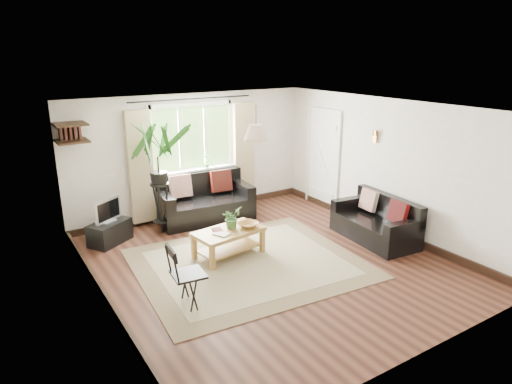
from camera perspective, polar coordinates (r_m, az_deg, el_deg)
floor at (r=7.23m, az=1.72°, el=-8.78°), size 5.50×5.50×0.00m
ceiling at (r=6.54m, az=1.91°, el=10.47°), size 5.50×5.50×0.00m
wall_back at (r=9.12m, az=-7.97°, el=4.62°), size 5.00×0.02×2.40m
wall_front at (r=4.91m, az=20.29°, el=-7.58°), size 5.00×0.02×2.40m
wall_left at (r=5.83m, az=-19.01°, el=-3.50°), size 0.02×5.50×2.40m
wall_right at (r=8.40m, az=16.09°, el=3.01°), size 0.02×5.50×2.40m
rug at (r=7.18m, az=-0.94°, el=-8.87°), size 3.55×3.11×0.02m
window at (r=9.01m, az=-7.95°, el=6.74°), size 2.50×0.16×2.16m
door at (r=9.60m, az=8.34°, el=4.02°), size 0.06×0.96×2.06m
corner_shelf at (r=8.09m, az=-22.12°, el=6.89°), size 0.50×0.50×0.34m
pendant_lamp at (r=6.92m, az=0.00°, el=7.93°), size 0.36×0.36×0.54m
wall_sconce at (r=8.44m, az=14.56°, el=6.95°), size 0.12×0.12×0.28m
sofa_back at (r=8.88m, az=-6.40°, el=-0.89°), size 1.86×1.06×0.84m
sofa_right at (r=8.18m, az=14.65°, el=-3.39°), size 1.61×0.91×0.73m
coffee_table at (r=7.36m, az=-3.42°, el=-6.38°), size 1.17×0.74×0.45m
table_plant at (r=7.30m, az=-3.09°, el=-3.21°), size 0.39×0.37×0.35m
bowl at (r=7.37m, az=-1.01°, el=-4.11°), size 0.39×0.39×0.08m
book_a at (r=7.04m, az=-4.78°, el=-5.47°), size 0.26×0.29×0.02m
book_b at (r=7.24m, az=-5.42°, el=-4.83°), size 0.18×0.23×0.02m
tv_stand at (r=8.23m, az=-17.80°, el=-4.82°), size 0.82×0.72×0.38m
tv at (r=8.10m, az=-18.06°, el=-2.18°), size 0.56×0.45×0.42m
palm_stand at (r=8.20m, az=-12.02°, el=1.55°), size 1.00×1.00×2.01m
folding_chair at (r=5.98m, az=-8.45°, el=-10.28°), size 0.48×0.48×0.85m
sill_plant at (r=9.15m, az=-6.19°, el=3.85°), size 0.14×0.10×0.27m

